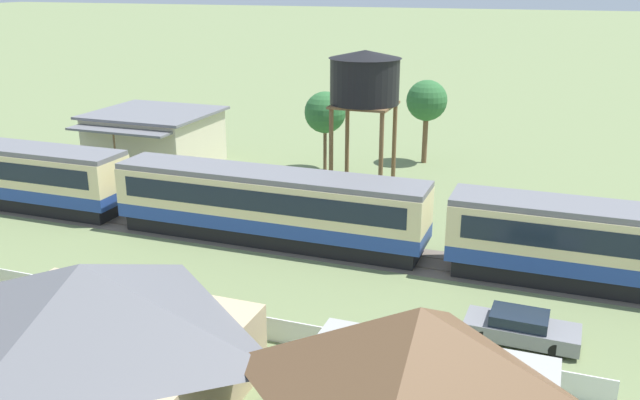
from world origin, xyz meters
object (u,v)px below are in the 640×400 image
parked_car_grey (521,328)px  yard_tree_1 (427,101)px  passenger_train (273,203)px  yard_tree_0 (325,113)px  cottage_brown_roof_2 (416,393)px  cottage_grey_roof (88,332)px  station_building (155,138)px  water_tower (365,80)px

parked_car_grey → yard_tree_1: bearing=111.5°
passenger_train → yard_tree_1: bearing=77.5°
parked_car_grey → yard_tree_0: yard_tree_0 is taller
yard_tree_1 → cottage_brown_roof_2: bearing=-78.6°
cottage_grey_roof → yard_tree_1: bearing=83.5°
station_building → yard_tree_1: (19.58, 8.16, 2.77)m
station_building → yard_tree_0: bearing=15.2°
cottage_brown_roof_2 → yard_tree_1: yard_tree_1 is taller
passenger_train → parked_car_grey: 15.52m
water_tower → parked_car_grey: 20.63m
passenger_train → yard_tree_1: yard_tree_1 is taller
water_tower → parked_car_grey: (11.43, -15.52, -7.37)m
water_tower → yard_tree_1: (1.87, 10.83, -3.02)m
station_building → yard_tree_0: yard_tree_0 is taller
cottage_brown_roof_2 → yard_tree_0: yard_tree_0 is taller
cottage_grey_roof → parked_car_grey: 16.71m
parked_car_grey → yard_tree_1: yard_tree_1 is taller
cottage_grey_roof → cottage_brown_roof_2: cottage_brown_roof_2 is taller
cottage_grey_roof → parked_car_grey: cottage_grey_roof is taller
yard_tree_0 → yard_tree_1: yard_tree_1 is taller
passenger_train → yard_tree_0: (-2.36, 15.06, 2.20)m
passenger_train → cottage_grey_roof: (0.31, -16.02, 0.48)m
station_building → passenger_train: bearing=-37.3°
passenger_train → water_tower: water_tower is taller
station_building → water_tower: (17.71, -2.67, 5.79)m
cottage_brown_roof_2 → yard_tree_1: (-7.20, 35.65, 2.03)m
passenger_train → water_tower: (2.52, 8.91, 5.73)m
yard_tree_0 → yard_tree_1: size_ratio=0.91×
station_building → cottage_grey_roof: cottage_grey_roof is taller
station_building → cottage_brown_roof_2: cottage_brown_roof_2 is taller
cottage_grey_roof → cottage_brown_roof_2: bearing=0.6°
cottage_grey_roof → yard_tree_0: 31.24m
water_tower → yard_tree_0: 8.60m
passenger_train → parked_car_grey: (13.95, -6.61, -1.64)m
passenger_train → cottage_grey_roof: 16.03m
passenger_train → station_building: station_building is taller
passenger_train → water_tower: size_ratio=5.71×
station_building → water_tower: bearing=-8.6°
yard_tree_1 → station_building: bearing=-157.4°
cottage_brown_roof_2 → station_building: bearing=134.2°
water_tower → cottage_brown_roof_2: water_tower is taller
cottage_grey_roof → yard_tree_1: 36.06m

